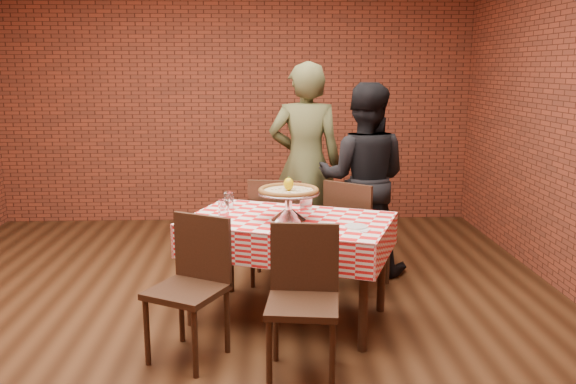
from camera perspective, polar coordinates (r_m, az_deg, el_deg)
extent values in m
plane|color=black|center=(4.38, -6.56, -12.56)|extent=(6.00, 6.00, 0.00)
plane|color=brown|center=(6.99, -5.07, 8.97)|extent=(5.50, 0.00, 5.50)
cube|color=#361F13|center=(4.32, 0.06, -7.45)|extent=(1.61, 1.29, 0.75)
cylinder|color=#C5B38C|center=(4.12, 0.06, 0.07)|extent=(0.60, 0.60, 0.03)
ellipsoid|color=yellow|center=(4.11, 0.06, 0.77)|extent=(0.10, 0.10, 0.09)
cylinder|color=white|center=(4.25, -6.22, -1.58)|extent=(0.10, 0.10, 0.12)
cylinder|color=white|center=(4.51, -5.76, -0.80)|extent=(0.10, 0.10, 0.12)
cylinder|color=white|center=(3.99, 6.59, -3.33)|extent=(0.20, 0.20, 0.01)
cube|color=white|center=(3.89, 7.34, -3.78)|extent=(0.06, 0.05, 0.00)
cube|color=white|center=(3.93, 7.58, -3.62)|extent=(0.06, 0.06, 0.00)
cube|color=silver|center=(4.42, 1.68, -0.96)|extent=(0.09, 0.08, 0.13)
imported|color=#4D502E|center=(5.51, 1.69, 2.77)|extent=(0.71, 0.49, 1.86)
imported|color=black|center=(5.26, 7.27, 1.26)|extent=(0.96, 0.83, 1.68)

